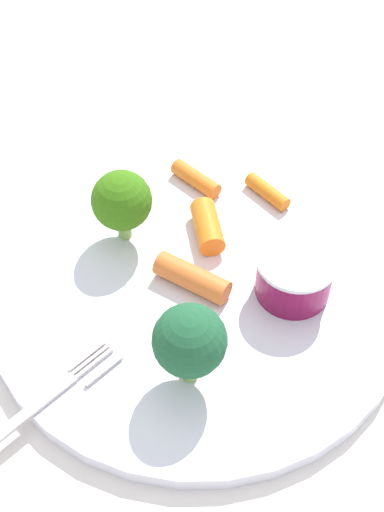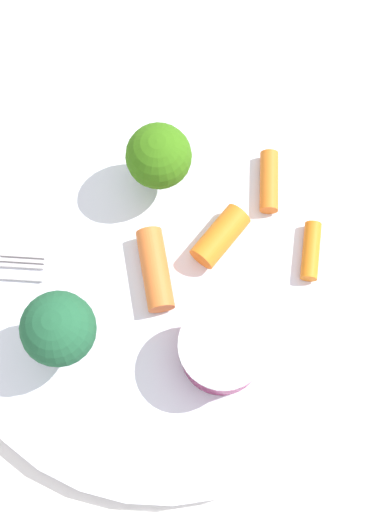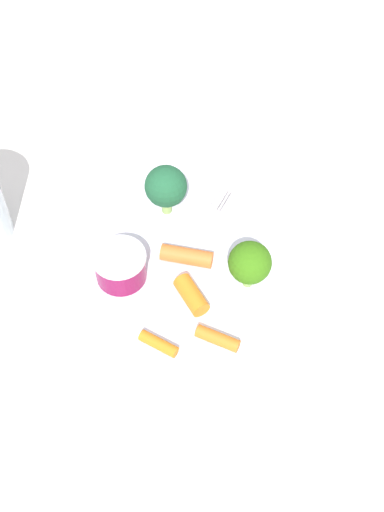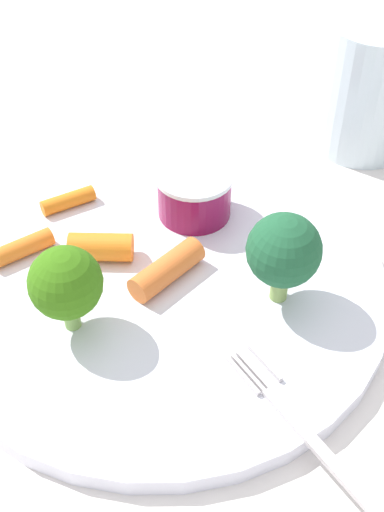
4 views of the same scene
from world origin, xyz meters
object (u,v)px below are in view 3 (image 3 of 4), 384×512
broccoli_floret_0 (166,187)px  sauce_cup (120,266)px  plate (185,269)px  carrot_stick_1 (218,338)px  broccoli_floret_1 (249,264)px  carrot_stick_2 (159,344)px  fork (253,151)px  carrot_stick_0 (188,256)px  carrot_stick_3 (191,295)px

broccoli_floret_0 → sauce_cup: bearing=82.5°
plate → carrot_stick_1: size_ratio=6.81×
sauce_cup → broccoli_floret_1: (-0.12, -0.03, 0.02)m
sauce_cup → carrot_stick_2: size_ratio=1.38×
broccoli_floret_1 → carrot_stick_2: bearing=58.5°
plate → broccoli_floret_0: 0.08m
plate → broccoli_floret_0: broccoli_floret_0 is taller
carrot_stick_1 → carrot_stick_2: size_ratio=1.10×
plate → broccoli_floret_1: broccoli_floret_1 is taller
carrot_stick_2 → broccoli_floret_0: bearing=-71.8°
fork → carrot_stick_1: bearing=98.9°
sauce_cup → carrot_stick_2: sauce_cup is taller
carrot_stick_0 → broccoli_floret_1: bearing=173.6°
carrot_stick_3 → fork: bearing=-89.8°
plate → carrot_stick_3: size_ratio=6.98×
broccoli_floret_1 → carrot_stick_1: 0.07m
carrot_stick_0 → fork: size_ratio=0.26×
carrot_stick_2 → carrot_stick_1: bearing=-155.1°
carrot_stick_0 → carrot_stick_1: carrot_stick_0 is taller
sauce_cup → broccoli_floret_0: bearing=-97.5°
carrot_stick_2 → fork: carrot_stick_2 is taller
broccoli_floret_1 → carrot_stick_0: size_ratio=1.08×
broccoli_floret_1 → fork: (0.04, -0.17, -0.03)m
fork → plate: bearing=83.7°
carrot_stick_0 → broccoli_floret_0: bearing=-51.5°
plate → carrot_stick_2: bearing=95.2°
carrot_stick_0 → carrot_stick_3: bearing=113.5°
plate → sauce_cup: bearing=31.2°
broccoli_floret_0 → carrot_stick_0: broccoli_floret_0 is taller
sauce_cup → carrot_stick_1: sauce_cup is taller
sauce_cup → carrot_stick_2: 0.09m
plate → sauce_cup: sauce_cup is taller
plate → carrot_stick_3: carrot_stick_3 is taller
broccoli_floret_0 → carrot_stick_1: 0.16m
carrot_stick_2 → sauce_cup: bearing=-44.2°
plate → carrot_stick_0: bearing=-106.1°
broccoli_floret_0 → carrot_stick_0: size_ratio=1.16×
broccoli_floret_0 → carrot_stick_1: size_ratio=1.46×
broccoli_floret_0 → fork: bearing=-118.4°
broccoli_floret_1 → fork: broccoli_floret_1 is taller
sauce_cup → carrot_stick_1: (-0.11, 0.04, -0.01)m
carrot_stick_1 → broccoli_floret_1: bearing=-96.1°
carrot_stick_1 → carrot_stick_2: (0.05, 0.02, -0.00)m
carrot_stick_0 → sauce_cup: bearing=34.5°
broccoli_floret_0 → carrot_stick_3: 0.12m
carrot_stick_3 → fork: 0.21m
broccoli_floret_1 → carrot_stick_3: bearing=37.7°
sauce_cup → fork: (-0.07, -0.20, -0.01)m
plate → carrot_stick_0: (-0.00, -0.01, 0.01)m
broccoli_floret_1 → carrot_stick_2: size_ratio=1.49×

